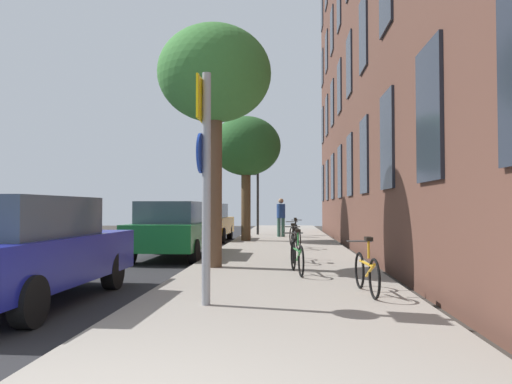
{
  "coord_description": "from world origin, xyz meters",
  "views": [
    {
      "loc": [
        1.21,
        -2.47,
        1.47
      ],
      "look_at": [
        0.26,
        12.71,
        1.95
      ],
      "focal_mm": 33.9,
      "sensor_mm": 36.0,
      "label": 1
    }
  ],
  "objects_px": {
    "tree_near": "(215,77)",
    "car_1": "(173,229)",
    "bicycle_1": "(297,256)",
    "bicycle_2": "(293,246)",
    "pedestrian_0": "(281,215)",
    "bicycle_3": "(295,237)",
    "sign_post": "(205,169)",
    "car_0": "(22,249)",
    "bicycle_4": "(296,232)",
    "car_2": "(207,222)",
    "tree_far": "(246,147)",
    "traffic_light": "(256,182)",
    "bicycle_0": "(367,271)"
  },
  "relations": [
    {
      "from": "pedestrian_0",
      "to": "bicycle_2",
      "type": "bearing_deg",
      "value": -87.7
    },
    {
      "from": "car_0",
      "to": "car_1",
      "type": "relative_size",
      "value": 1.06
    },
    {
      "from": "bicycle_4",
      "to": "car_1",
      "type": "distance_m",
      "value": 6.63
    },
    {
      "from": "bicycle_1",
      "to": "car_1",
      "type": "xyz_separation_m",
      "value": [
        -3.44,
        3.74,
        0.37
      ]
    },
    {
      "from": "tree_near",
      "to": "car_2",
      "type": "distance_m",
      "value": 10.63
    },
    {
      "from": "bicycle_2",
      "to": "bicycle_3",
      "type": "distance_m",
      "value": 3.9
    },
    {
      "from": "bicycle_0",
      "to": "car_1",
      "type": "bearing_deg",
      "value": 126.82
    },
    {
      "from": "bicycle_1",
      "to": "pedestrian_0",
      "type": "relative_size",
      "value": 0.94
    },
    {
      "from": "tree_near",
      "to": "car_0",
      "type": "relative_size",
      "value": 1.24
    },
    {
      "from": "sign_post",
      "to": "car_0",
      "type": "relative_size",
      "value": 0.73
    },
    {
      "from": "tree_far",
      "to": "car_1",
      "type": "bearing_deg",
      "value": -104.65
    },
    {
      "from": "sign_post",
      "to": "bicycle_1",
      "type": "bearing_deg",
      "value": 67.55
    },
    {
      "from": "sign_post",
      "to": "car_2",
      "type": "height_order",
      "value": "sign_post"
    },
    {
      "from": "sign_post",
      "to": "car_1",
      "type": "xyz_separation_m",
      "value": [
        -2.09,
        7.01,
        -1.16
      ]
    },
    {
      "from": "bicycle_3",
      "to": "pedestrian_0",
      "type": "distance_m",
      "value": 6.35
    },
    {
      "from": "bicycle_2",
      "to": "pedestrian_0",
      "type": "height_order",
      "value": "pedestrian_0"
    },
    {
      "from": "car_1",
      "to": "tree_near",
      "type": "bearing_deg",
      "value": -60.22
    },
    {
      "from": "bicycle_0",
      "to": "bicycle_4",
      "type": "bearing_deg",
      "value": 94.41
    },
    {
      "from": "traffic_light",
      "to": "bicycle_1",
      "type": "bearing_deg",
      "value": -82.97
    },
    {
      "from": "bicycle_2",
      "to": "bicycle_4",
      "type": "height_order",
      "value": "bicycle_2"
    },
    {
      "from": "tree_near",
      "to": "pedestrian_0",
      "type": "relative_size",
      "value": 3.12
    },
    {
      "from": "tree_near",
      "to": "car_1",
      "type": "bearing_deg",
      "value": 119.78
    },
    {
      "from": "tree_far",
      "to": "pedestrian_0",
      "type": "bearing_deg",
      "value": 62.17
    },
    {
      "from": "tree_near",
      "to": "bicycle_1",
      "type": "distance_m",
      "value": 4.49
    },
    {
      "from": "bicycle_3",
      "to": "bicycle_4",
      "type": "distance_m",
      "value": 3.18
    },
    {
      "from": "bicycle_4",
      "to": "car_0",
      "type": "bearing_deg",
      "value": -109.47
    },
    {
      "from": "bicycle_0",
      "to": "pedestrian_0",
      "type": "height_order",
      "value": "pedestrian_0"
    },
    {
      "from": "traffic_light",
      "to": "bicycle_0",
      "type": "height_order",
      "value": "traffic_light"
    },
    {
      "from": "traffic_light",
      "to": "pedestrian_0",
      "type": "relative_size",
      "value": 2.17
    },
    {
      "from": "tree_near",
      "to": "bicycle_3",
      "type": "xyz_separation_m",
      "value": [
        1.91,
        5.17,
        -3.95
      ]
    },
    {
      "from": "sign_post",
      "to": "car_0",
      "type": "distance_m",
      "value": 3.07
    },
    {
      "from": "bicycle_0",
      "to": "pedestrian_0",
      "type": "distance_m",
      "value": 14.76
    },
    {
      "from": "bicycle_2",
      "to": "car_1",
      "type": "relative_size",
      "value": 0.39
    },
    {
      "from": "tree_far",
      "to": "bicycle_4",
      "type": "xyz_separation_m",
      "value": [
        2.01,
        -0.47,
        -3.45
      ]
    },
    {
      "from": "tree_far",
      "to": "bicycle_4",
      "type": "bearing_deg",
      "value": -13.06
    },
    {
      "from": "pedestrian_0",
      "to": "car_0",
      "type": "height_order",
      "value": "pedestrian_0"
    },
    {
      "from": "traffic_light",
      "to": "bicycle_3",
      "type": "height_order",
      "value": "traffic_light"
    },
    {
      "from": "tree_near",
      "to": "tree_far",
      "type": "distance_m",
      "value": 8.83
    },
    {
      "from": "pedestrian_0",
      "to": "tree_near",
      "type": "bearing_deg",
      "value": -96.88
    },
    {
      "from": "bicycle_0",
      "to": "car_2",
      "type": "bearing_deg",
      "value": 109.69
    },
    {
      "from": "tree_near",
      "to": "car_1",
      "type": "height_order",
      "value": "tree_near"
    },
    {
      "from": "traffic_light",
      "to": "car_0",
      "type": "distance_m",
      "value": 17.33
    },
    {
      "from": "sign_post",
      "to": "pedestrian_0",
      "type": "height_order",
      "value": "sign_post"
    },
    {
      "from": "bicycle_3",
      "to": "car_1",
      "type": "relative_size",
      "value": 0.39
    },
    {
      "from": "bicycle_3",
      "to": "pedestrian_0",
      "type": "xyz_separation_m",
      "value": [
        -0.53,
        6.3,
        0.63
      ]
    },
    {
      "from": "traffic_light",
      "to": "bicycle_3",
      "type": "relative_size",
      "value": 2.32
    },
    {
      "from": "pedestrian_0",
      "to": "car_0",
      "type": "xyz_separation_m",
      "value": [
        -3.7,
        -15.33,
        -0.29
      ]
    },
    {
      "from": "bicycle_3",
      "to": "sign_post",
      "type": "bearing_deg",
      "value": -98.56
    },
    {
      "from": "tree_near",
      "to": "bicycle_2",
      "type": "xyz_separation_m",
      "value": [
        1.79,
        1.27,
        -3.96
      ]
    },
    {
      "from": "car_1",
      "to": "car_2",
      "type": "xyz_separation_m",
      "value": [
        -0.19,
        7.05,
        -0.0
      ]
    }
  ]
}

